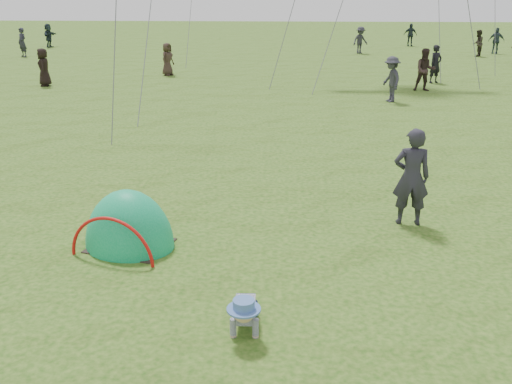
{
  "coord_description": "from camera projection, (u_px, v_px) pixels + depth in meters",
  "views": [
    {
      "loc": [
        -0.66,
        -6.77,
        4.17
      ],
      "look_at": [
        -1.16,
        2.01,
        1.0
      ],
      "focal_mm": 40.0,
      "sensor_mm": 36.0,
      "label": 1
    }
  ],
  "objects": [
    {
      "name": "ground",
      "position": [
        333.0,
        313.0,
        7.74
      ],
      "size": [
        140.0,
        140.0,
        0.0
      ],
      "primitive_type": "plane",
      "color": "#1C480E"
    },
    {
      "name": "crawling_toddler",
      "position": [
        245.0,
        310.0,
        7.24
      ],
      "size": [
        0.56,
        0.78,
        0.59
      ],
      "primitive_type": null,
      "rotation": [
        0.0,
        0.0,
        0.02
      ],
      "color": "black",
      "rests_on": "ground"
    },
    {
      "name": "popup_tent",
      "position": [
        130.0,
        246.0,
        9.74
      ],
      "size": [
        1.83,
        1.64,
        2.01
      ],
      "primitive_type": "ellipsoid",
      "rotation": [
        0.0,
        0.0,
        -0.26
      ],
      "color": "#009555",
      "rests_on": "ground"
    },
    {
      "name": "standing_adult",
      "position": [
        411.0,
        177.0,
        10.37
      ],
      "size": [
        0.68,
        0.46,
        1.82
      ],
      "primitive_type": "imported",
      "rotation": [
        0.0,
        0.0,
        3.11
      ],
      "color": "#25232E",
      "rests_on": "ground"
    },
    {
      "name": "crowd_person_0",
      "position": [
        436.0,
        64.0,
        26.02
      ],
      "size": [
        0.74,
        0.67,
        1.71
      ],
      "primitive_type": "imported",
      "rotation": [
        0.0,
        0.0,
        0.53
      ],
      "color": "black",
      "rests_on": "ground"
    },
    {
      "name": "crowd_person_1",
      "position": [
        478.0,
        43.0,
        36.05
      ],
      "size": [
        0.94,
        1.0,
        1.65
      ],
      "primitive_type": "imported",
      "rotation": [
        0.0,
        0.0,
        4.18
      ],
      "color": "black",
      "rests_on": "ground"
    },
    {
      "name": "crowd_person_3",
      "position": [
        391.0,
        79.0,
        21.71
      ],
      "size": [
        0.91,
        1.24,
        1.72
      ],
      "primitive_type": "imported",
      "rotation": [
        0.0,
        0.0,
        4.98
      ],
      "color": "#2D2C36",
      "rests_on": "ground"
    },
    {
      "name": "crowd_person_4",
      "position": [
        44.0,
        67.0,
        25.24
      ],
      "size": [
        0.74,
        0.92,
        1.65
      ],
      "primitive_type": "imported",
      "rotation": [
        0.0,
        0.0,
        5.01
      ],
      "color": "black",
      "rests_on": "ground"
    },
    {
      "name": "crowd_person_5",
      "position": [
        49.0,
        35.0,
        41.65
      ],
      "size": [
        0.63,
        1.59,
        1.68
      ],
      "primitive_type": "imported",
      "rotation": [
        0.0,
        0.0,
        1.49
      ],
      "color": "#1D282E",
      "rests_on": "ground"
    },
    {
      "name": "crowd_person_8",
      "position": [
        496.0,
        41.0,
        37.54
      ],
      "size": [
        1.06,
        0.68,
        1.68
      ],
      "primitive_type": "imported",
      "rotation": [
        0.0,
        0.0,
        2.85
      ],
      "color": "#2F3D45",
      "rests_on": "ground"
    },
    {
      "name": "crowd_person_9",
      "position": [
        360.0,
        40.0,
        37.68
      ],
      "size": [
        1.28,
        1.13,
        1.72
      ],
      "primitive_type": "imported",
      "rotation": [
        0.0,
        0.0,
        0.55
      ],
      "color": "#282730",
      "rests_on": "ground"
    },
    {
      "name": "crowd_person_10",
      "position": [
        167.0,
        59.0,
        28.3
      ],
      "size": [
        0.79,
        0.92,
        1.59
      ],
      "primitive_type": "imported",
      "rotation": [
        0.0,
        0.0,
        1.13
      ],
      "color": "#362721",
      "rests_on": "ground"
    },
    {
      "name": "crowd_person_12",
      "position": [
        22.0,
        42.0,
        35.87
      ],
      "size": [
        0.78,
        0.71,
        1.78
      ],
      "primitive_type": "imported",
      "rotation": [
        0.0,
        0.0,
        5.72
      ],
      "color": "#242430",
      "rests_on": "ground"
    },
    {
      "name": "crowd_person_13",
      "position": [
        425.0,
        70.0,
        23.97
      ],
      "size": [
        0.89,
        0.7,
        1.77
      ],
      "primitive_type": "imported",
      "rotation": [
        0.0,
        0.0,
        6.24
      ],
      "color": "#302220",
      "rests_on": "ground"
    },
    {
      "name": "crowd_person_14",
      "position": [
        410.0,
        35.0,
        42.45
      ],
      "size": [
        0.98,
        0.45,
        1.64
      ],
      "primitive_type": "imported",
      "rotation": [
        0.0,
        0.0,
        6.23
      ],
      "color": "#202B31",
      "rests_on": "ground"
    }
  ]
}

